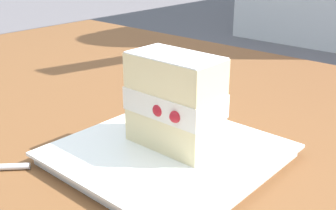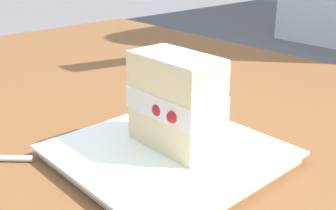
% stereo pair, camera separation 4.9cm
% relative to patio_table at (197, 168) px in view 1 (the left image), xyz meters
% --- Properties ---
extents(patio_table, '(1.63, 0.88, 0.69)m').
position_rel_patio_table_xyz_m(patio_table, '(0.00, 0.00, 0.00)').
color(patio_table, brown).
rests_on(patio_table, ground).
extents(dessert_plate, '(0.25, 0.25, 0.02)m').
position_rel_patio_table_xyz_m(dessert_plate, '(0.05, -0.13, 0.09)').
color(dessert_plate, white).
rests_on(dessert_plate, patio_table).
extents(cake_slice, '(0.12, 0.08, 0.12)m').
position_rel_patio_table_xyz_m(cake_slice, '(0.05, -0.11, 0.16)').
color(cake_slice, beige).
rests_on(cake_slice, dessert_plate).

